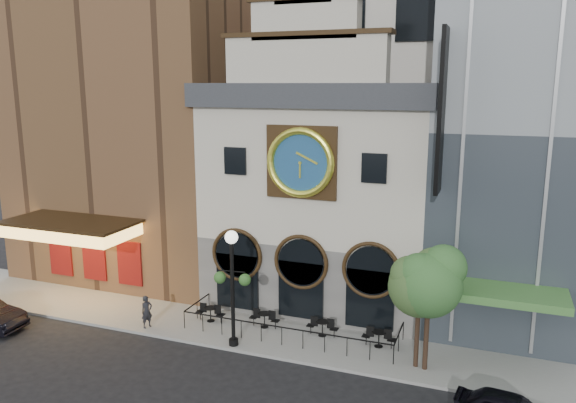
% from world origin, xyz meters
% --- Properties ---
extents(ground, '(120.00, 120.00, 0.00)m').
position_xyz_m(ground, '(0.00, 0.00, 0.00)').
color(ground, black).
rests_on(ground, ground).
extents(sidewalk, '(44.00, 5.00, 0.15)m').
position_xyz_m(sidewalk, '(0.00, 2.50, 0.07)').
color(sidewalk, gray).
rests_on(sidewalk, ground).
extents(clock_building, '(12.60, 8.78, 18.65)m').
position_xyz_m(clock_building, '(0.00, 7.82, 6.69)').
color(clock_building, '#605E5B').
rests_on(clock_building, ground).
extents(theater_building, '(14.00, 15.60, 25.00)m').
position_xyz_m(theater_building, '(-13.00, 9.96, 12.60)').
color(theater_building, brown).
rests_on(theater_building, ground).
extents(cafe_railing, '(10.60, 2.60, 0.90)m').
position_xyz_m(cafe_railing, '(0.00, 2.50, 0.60)').
color(cafe_railing, black).
rests_on(cafe_railing, sidewalk).
extents(bistro_0, '(1.58, 0.68, 0.90)m').
position_xyz_m(bistro_0, '(-4.47, 2.43, 0.61)').
color(bistro_0, black).
rests_on(bistro_0, sidewalk).
extents(bistro_1, '(1.58, 0.68, 0.90)m').
position_xyz_m(bistro_1, '(-1.54, 2.74, 0.61)').
color(bistro_1, black).
rests_on(bistro_1, sidewalk).
extents(bistro_2, '(1.58, 0.68, 0.90)m').
position_xyz_m(bistro_2, '(1.51, 2.83, 0.61)').
color(bistro_2, black).
rests_on(bistro_2, sidewalk).
extents(bistro_3, '(1.58, 0.68, 0.90)m').
position_xyz_m(bistro_3, '(4.34, 2.64, 0.61)').
color(bistro_3, black).
rests_on(bistro_3, sidewalk).
extents(pedestrian, '(0.62, 0.72, 1.68)m').
position_xyz_m(pedestrian, '(-7.14, 0.64, 0.99)').
color(pedestrian, black).
rests_on(pedestrian, sidewalk).
extents(lamppost, '(1.79, 0.70, 5.61)m').
position_xyz_m(lamppost, '(-2.14, 0.40, 3.62)').
color(lamppost, black).
rests_on(lamppost, sidewalk).
extents(tree_left, '(2.78, 2.68, 5.36)m').
position_xyz_m(tree_left, '(6.29, 1.42, 4.08)').
color(tree_left, '#382619').
rests_on(tree_left, sidewalk).
extents(tree_right, '(2.89, 2.78, 5.56)m').
position_xyz_m(tree_right, '(6.70, 1.32, 4.23)').
color(tree_right, '#382619').
rests_on(tree_right, sidewalk).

